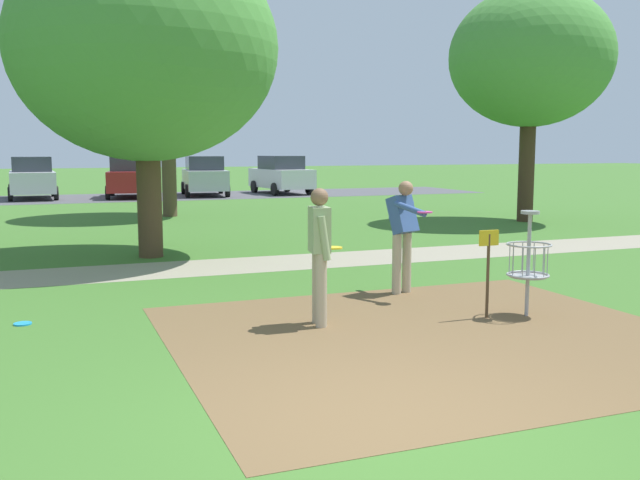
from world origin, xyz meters
name	(u,v)px	position (x,y,z in m)	size (l,w,h in m)	color
ground_plane	(388,425)	(0.00, 0.00, 0.00)	(160.00, 160.00, 0.00)	#3D6B28
dirt_tee_pad	(434,336)	(1.71, 2.22, 0.00)	(6.01, 5.41, 0.01)	brown
disc_golf_basket	(524,260)	(3.30, 2.68, 0.75)	(0.98, 0.58, 1.39)	#9E9EA3
player_foreground_watching	(320,248)	(0.65, 3.20, 0.97)	(0.43, 0.49, 1.71)	tan
player_throwing	(403,229)	(2.53, 4.57, 0.99)	(0.47, 1.17, 1.71)	tan
frisbee_mid_grass	(23,324)	(-2.81, 4.57, 0.01)	(0.22, 0.22, 0.02)	#1E93DB
tree_near_left	(166,65)	(1.26, 18.33, 4.83)	(4.58, 4.58, 6.80)	brown
tree_mid_left	(531,58)	(11.03, 12.83, 4.83)	(4.78, 4.78, 6.89)	#422D1E
tree_mid_center	(145,48)	(-0.53, 9.68, 4.15)	(5.24, 5.24, 6.39)	#4C3823
parking_lot_strip	(106,198)	(0.00, 28.14, 0.00)	(36.00, 6.00, 0.01)	#4C4C51
parked_car_leftmost	(32,178)	(-3.03, 28.64, 0.92)	(2.08, 4.26, 1.84)	silver
parked_car_center_left	(130,177)	(1.09, 28.09, 0.92)	(2.46, 4.43, 1.84)	maroon
parked_car_center_right	(205,176)	(4.48, 28.12, 0.92)	(2.32, 4.37, 1.84)	#B2B7BC
parked_car_rightmost	(281,175)	(8.28, 28.21, 0.92)	(2.29, 4.36, 1.84)	silver
gravel_path	(193,268)	(0.00, 8.00, 0.00)	(40.00, 1.82, 0.00)	gray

